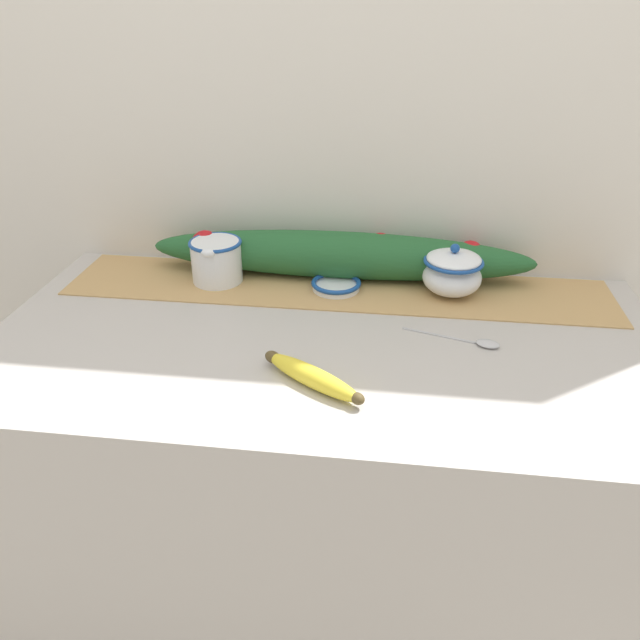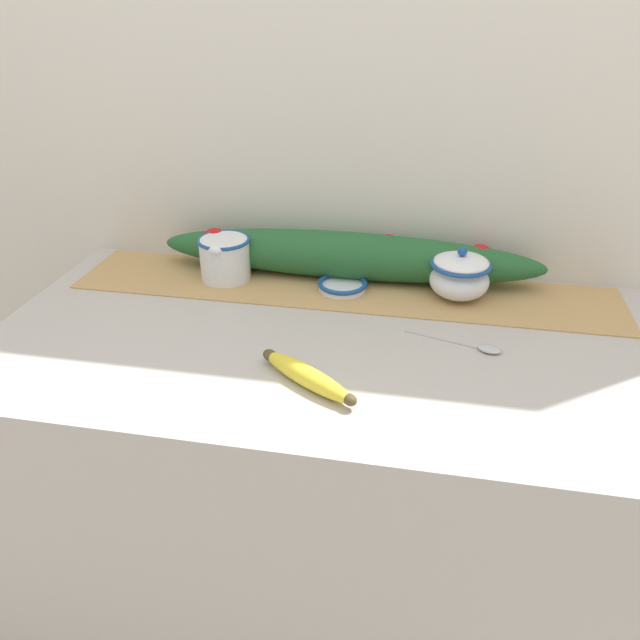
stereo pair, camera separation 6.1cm
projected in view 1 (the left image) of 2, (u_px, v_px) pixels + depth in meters
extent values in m
plane|color=gray|center=(323.00, 640.00, 1.62)|extent=(12.00, 12.00, 0.00)
cube|color=#B7B2AD|center=(324.00, 512.00, 1.41)|extent=(1.29, 0.68, 0.91)
cube|color=silver|center=(345.00, 142.00, 1.36)|extent=(2.09, 0.04, 2.40)
cube|color=tan|center=(337.00, 288.00, 1.38)|extent=(1.19, 0.22, 0.00)
cylinder|color=white|center=(217.00, 261.00, 1.38)|extent=(0.11, 0.11, 0.09)
torus|color=#194793|center=(215.00, 243.00, 1.36)|extent=(0.12, 0.12, 0.01)
torus|color=white|center=(224.00, 247.00, 1.44)|extent=(0.05, 0.01, 0.05)
ellipsoid|color=white|center=(208.00, 253.00, 1.32)|extent=(0.03, 0.02, 0.02)
ellipsoid|color=white|center=(452.00, 277.00, 1.33)|extent=(0.13, 0.13, 0.08)
torus|color=#194793|center=(454.00, 261.00, 1.31)|extent=(0.13, 0.13, 0.01)
ellipsoid|color=white|center=(454.00, 259.00, 1.31)|extent=(0.12, 0.12, 0.03)
sphere|color=#194793|center=(455.00, 248.00, 1.30)|extent=(0.02, 0.02, 0.02)
cylinder|color=white|center=(337.00, 287.00, 1.36)|extent=(0.10, 0.10, 0.01)
torus|color=#194793|center=(337.00, 283.00, 1.36)|extent=(0.11, 0.11, 0.01)
ellipsoid|color=yellow|center=(313.00, 377.00, 1.04)|extent=(0.19, 0.14, 0.04)
ellipsoid|color=brown|center=(273.00, 357.00, 1.09)|extent=(0.04, 0.04, 0.02)
ellipsoid|color=brown|center=(357.00, 399.00, 0.98)|extent=(0.03, 0.03, 0.02)
cube|color=#B7B7BC|center=(438.00, 335.00, 1.19)|extent=(0.14, 0.05, 0.00)
ellipsoid|color=#B7B7BC|center=(488.00, 344.00, 1.16)|extent=(0.05, 0.04, 0.01)
ellipsoid|color=#235B2D|center=(340.00, 255.00, 1.40)|extent=(0.87, 0.11, 0.10)
sphere|color=red|center=(205.00, 245.00, 1.42)|extent=(0.07, 0.07, 0.07)
sphere|color=red|center=(295.00, 244.00, 1.40)|extent=(0.05, 0.05, 0.05)
sphere|color=red|center=(380.00, 248.00, 1.39)|extent=(0.07, 0.07, 0.07)
sphere|color=red|center=(470.00, 254.00, 1.37)|extent=(0.06, 0.06, 0.06)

